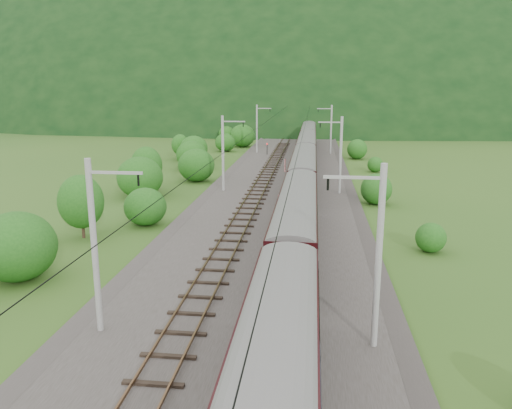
# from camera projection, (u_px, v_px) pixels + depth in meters

# --- Properties ---
(ground) EXTENTS (600.00, 600.00, 0.00)m
(ground) POSITION_uv_depth(u_px,v_px,m) (233.00, 343.00, 22.47)
(ground) COLOR #284E18
(ground) RESTS_ON ground
(railbed) EXTENTS (14.00, 220.00, 0.30)m
(railbed) POSITION_uv_depth(u_px,v_px,m) (258.00, 264.00, 32.10)
(railbed) COLOR #38332D
(railbed) RESTS_ON ground
(track_left) EXTENTS (2.40, 220.00, 0.27)m
(track_left) POSITION_uv_depth(u_px,v_px,m) (221.00, 259.00, 32.31)
(track_left) COLOR brown
(track_left) RESTS_ON railbed
(track_right) EXTENTS (2.40, 220.00, 0.27)m
(track_right) POSITION_uv_depth(u_px,v_px,m) (295.00, 262.00, 31.78)
(track_right) COLOR brown
(track_right) RESTS_ON railbed
(catenary_left) EXTENTS (2.54, 192.28, 8.00)m
(catenary_left) POSITION_uv_depth(u_px,v_px,m) (224.00, 152.00, 53.04)
(catenary_left) COLOR gray
(catenary_left) RESTS_ON railbed
(catenary_right) EXTENTS (2.54, 192.28, 8.00)m
(catenary_right) POSITION_uv_depth(u_px,v_px,m) (340.00, 153.00, 51.67)
(catenary_right) COLOR gray
(catenary_right) RESTS_ON railbed
(overhead_wires) EXTENTS (4.83, 198.00, 0.03)m
(overhead_wires) POSITION_uv_depth(u_px,v_px,m) (258.00, 157.00, 30.49)
(overhead_wires) COLOR black
(overhead_wires) RESTS_ON ground
(mountain_main) EXTENTS (504.00, 360.00, 244.00)m
(mountain_main) POSITION_uv_depth(u_px,v_px,m) (308.00, 107.00, 273.76)
(mountain_main) COLOR black
(mountain_main) RESTS_ON ground
(mountain_ridge) EXTENTS (336.00, 280.00, 132.00)m
(mountain_ridge) POSITION_uv_depth(u_px,v_px,m) (125.00, 104.00, 325.81)
(mountain_ridge) COLOR black
(mountain_ridge) RESTS_ON ground
(train) EXTENTS (2.69, 149.48, 4.66)m
(train) POSITION_uv_depth(u_px,v_px,m) (304.00, 164.00, 52.95)
(train) COLOR black
(train) RESTS_ON ground
(hazard_post_near) EXTENTS (0.18, 0.18, 1.69)m
(hazard_post_near) POSITION_uv_depth(u_px,v_px,m) (285.00, 166.00, 65.45)
(hazard_post_near) COLOR red
(hazard_post_near) RESTS_ON railbed
(hazard_post_far) EXTENTS (0.15, 0.15, 1.39)m
(hazard_post_far) POSITION_uv_depth(u_px,v_px,m) (279.00, 202.00, 45.38)
(hazard_post_far) COLOR red
(hazard_post_far) RESTS_ON railbed
(signal) EXTENTS (0.20, 0.20, 1.85)m
(signal) POSITION_uv_depth(u_px,v_px,m) (267.00, 148.00, 82.18)
(signal) COLOR black
(signal) RESTS_ON railbed
(vegetation_left) EXTENTS (13.80, 146.97, 6.28)m
(vegetation_left) POSITION_uv_depth(u_px,v_px,m) (118.00, 191.00, 44.18)
(vegetation_left) COLOR #1D5015
(vegetation_left) RESTS_ON ground
(vegetation_right) EXTENTS (6.65, 102.85, 3.19)m
(vegetation_right) POSITION_uv_depth(u_px,v_px,m) (441.00, 267.00, 28.18)
(vegetation_right) COLOR #1D5015
(vegetation_right) RESTS_ON ground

